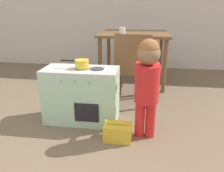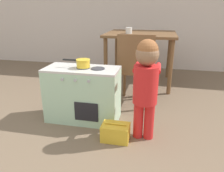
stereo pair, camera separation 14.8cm
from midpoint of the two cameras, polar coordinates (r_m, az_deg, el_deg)
The scene contains 7 objects.
play_kitchen at distance 2.27m, azimuth -9.78°, elevation -2.38°, with size 0.74×0.37×0.57m.
toy_pot at distance 2.17m, azimuth -9.93°, elevation 5.84°, with size 0.28×0.14×0.08m.
child_figure at distance 1.87m, azimuth 6.99°, elevation 2.04°, with size 0.23×0.37×0.90m.
toy_basket at distance 2.00m, azimuth -0.67°, elevation -11.97°, with size 0.25×0.17×0.17m.
dining_table at distance 3.37m, azimuth 4.42°, elevation 11.98°, with size 1.01×0.91×0.78m.
dining_chair_near at distance 2.58m, azimuth 3.79°, elevation 4.85°, with size 0.41×0.41×0.86m.
cup_on_table at distance 3.22m, azimuth 1.34°, elevation 14.31°, with size 0.09×0.09×0.09m.
Camera 1 is at (0.53, -1.05, 1.13)m, focal length 35.00 mm.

